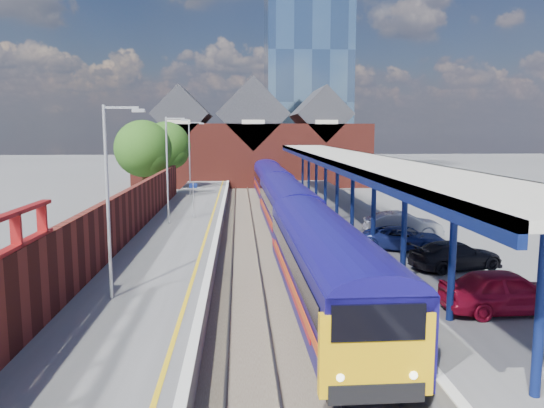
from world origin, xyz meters
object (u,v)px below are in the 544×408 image
Objects in this scene: lamp_post_b at (111,190)px; lamp_post_d at (191,153)px; platform_sign at (193,194)px; parked_car_silver at (402,225)px; parked_car_blue at (404,238)px; parked_car_dark at (456,255)px; lamp_post_c at (169,163)px; train at (278,190)px; parked_car_red at (506,291)px.

lamp_post_b is 32.00m from lamp_post_d.
platform_sign is 14.73m from parked_car_silver.
lamp_post_b is 15.28m from parked_car_blue.
lamp_post_c is at bearing 33.96° from parked_car_dark.
train is 19.19m from parked_car_blue.
lamp_post_d is at bearing 12.16° from parked_car_dark.
parked_car_dark is at bearing -140.41° from parked_car_blue.
platform_sign reaches higher than parked_car_dark.
parked_car_silver is at bearing -30.94° from platform_sign.
parked_car_blue is (13.06, 7.17, -3.39)m from lamp_post_b.
lamp_post_b is at bearing 132.23° from parked_car_silver.
parked_car_red is at bearing 159.66° from parked_car_dark.
train is 15.20× the size of parked_car_blue.
lamp_post_d is 37.14m from parked_car_red.
parked_car_silver is 1.02× the size of parked_car_blue.
lamp_post_b is at bearing -90.00° from lamp_post_d.
platform_sign is at bearing -130.36° from train.
lamp_post_c reaches higher than platform_sign.
lamp_post_d is 1.64× the size of parked_car_dark.
lamp_post_d is at bearing 19.54° from parked_car_red.
parked_car_red is 12.89m from parked_car_silver.
parked_car_silver is at bearing 8.43° from parked_car_blue.
lamp_post_b is 18.20m from platform_sign.
parked_car_dark is at bearing 13.01° from lamp_post_b.
parked_car_dark is at bearing -42.00° from lamp_post_c.
platform_sign is at bearing 71.29° from parked_car_blue.
parked_car_red is (5.66, -28.08, -0.37)m from train.
parked_car_blue is (-0.91, -3.27, -0.13)m from parked_car_silver.
lamp_post_c is 23.09m from parked_car_red.
train is at bearing 1.65° from parked_car_dark.
parked_car_blue is at bearing 0.83° from parked_car_red.
parked_car_red reaches higher than parked_car_dark.
platform_sign is at bearing 85.67° from lamp_post_b.
lamp_post_d reaches higher than parked_car_blue.
lamp_post_c is at bearing 73.77° from parked_car_silver.
parked_car_red is 1.02× the size of parked_car_blue.
lamp_post_b is at bearing 77.88° from parked_car_red.
lamp_post_c is 3.34m from platform_sign.
platform_sign is 0.58× the size of parked_car_dark.
lamp_post_c is 1.58× the size of parked_car_silver.
lamp_post_d is at bearing 90.00° from lamp_post_b.
parked_car_red is at bearing -68.58° from lamp_post_d.
train is 9.42× the size of lamp_post_b.
platform_sign reaches higher than parked_car_silver.
train is at bearing 50.83° from lamp_post_c.
parked_car_red is 9.63m from parked_car_blue.
parked_car_dark is at bearing -63.79° from lamp_post_d.
parked_car_silver is at bearing -68.08° from train.
parked_car_dark is (14.14, 3.27, -3.37)m from lamp_post_b.
platform_sign is (1.36, 2.00, -2.30)m from lamp_post_c.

